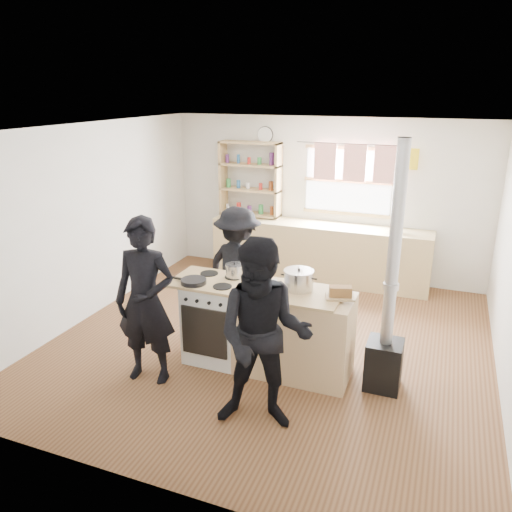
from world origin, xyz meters
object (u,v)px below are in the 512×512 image
(flue_heater, at_px, (387,329))
(stockpot_counter, at_px, (299,280))
(roast_tray, at_px, (262,286))
(stockpot_stove, at_px, (235,271))
(cooking_island, at_px, (267,328))
(bread_board, at_px, (340,293))
(person_near_right, at_px, (263,336))
(thermos, at_px, (396,222))
(skillet_greens, at_px, (194,281))
(person_far, at_px, (238,268))
(person_near_left, at_px, (145,301))

(flue_heater, bearing_deg, stockpot_counter, 178.58)
(roast_tray, bearing_deg, stockpot_stove, 149.58)
(cooking_island, bearing_deg, stockpot_counter, 14.00)
(stockpot_counter, xyz_separation_m, bread_board, (0.45, -0.06, -0.05))
(stockpot_stove, height_order, person_near_right, person_near_right)
(cooking_island, xyz_separation_m, stockpot_stove, (-0.44, 0.16, 0.54))
(thermos, xyz_separation_m, bread_board, (-0.23, -2.76, -0.06))
(cooking_island, height_order, skillet_greens, skillet_greens)
(stockpot_counter, height_order, flue_heater, flue_heater)
(thermos, distance_m, skillet_greens, 3.43)
(cooking_island, height_order, person_near_right, person_near_right)
(stockpot_stove, distance_m, person_near_right, 1.32)
(person_far, bearing_deg, person_near_right, 141.26)
(stockpot_counter, distance_m, bread_board, 0.46)
(person_near_left, bearing_deg, bread_board, 11.61)
(flue_heater, distance_m, person_near_right, 1.37)
(roast_tray, distance_m, flue_heater, 1.32)
(stockpot_counter, bearing_deg, thermos, 75.87)
(skillet_greens, height_order, person_far, person_far)
(cooking_island, relative_size, person_near_right, 1.12)
(flue_heater, relative_size, person_near_left, 1.44)
(skillet_greens, bearing_deg, person_near_right, -35.10)
(skillet_greens, relative_size, stockpot_stove, 1.43)
(person_near_right, bearing_deg, bread_board, 51.37)
(stockpot_counter, height_order, person_far, person_far)
(flue_heater, bearing_deg, skillet_greens, -173.50)
(thermos, relative_size, roast_tray, 0.72)
(thermos, distance_m, person_far, 2.58)
(thermos, xyz_separation_m, flue_heater, (0.24, -2.71, -0.40))
(cooking_island, relative_size, person_near_left, 1.13)
(thermos, distance_m, stockpot_stove, 2.97)
(cooking_island, distance_m, skillet_greens, 0.93)
(skillet_greens, xyz_separation_m, person_far, (0.09, 0.99, -0.18))
(cooking_island, bearing_deg, person_near_left, -148.94)
(thermos, xyz_separation_m, cooking_island, (-0.99, -2.77, -0.58))
(roast_tray, bearing_deg, person_far, 125.97)
(person_near_left, bearing_deg, thermos, 50.76)
(skillet_greens, xyz_separation_m, person_near_left, (-0.30, -0.47, -0.09))
(cooking_island, relative_size, person_far, 1.27)
(stockpot_stove, xyz_separation_m, person_far, (-0.25, 0.66, -0.23))
(stockpot_counter, xyz_separation_m, flue_heater, (0.92, -0.02, -0.39))
(cooking_island, bearing_deg, stockpot_stove, 159.55)
(bread_board, bearing_deg, person_near_right, -116.14)
(skillet_greens, xyz_separation_m, stockpot_counter, (1.08, 0.25, 0.08))
(thermos, relative_size, flue_heater, 0.12)
(bread_board, xyz_separation_m, person_far, (-1.45, 0.81, -0.20))
(skillet_greens, bearing_deg, roast_tray, 7.76)
(stockpot_stove, bearing_deg, flue_heater, -3.67)
(bread_board, bearing_deg, flue_heater, 5.06)
(thermos, height_order, stockpot_counter, thermos)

